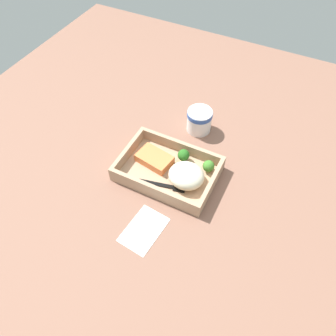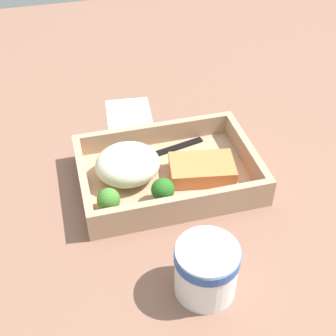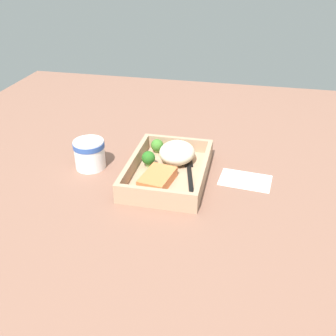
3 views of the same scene
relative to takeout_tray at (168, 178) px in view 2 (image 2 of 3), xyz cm
name	(u,v)px [view 2 (image 2 of 3)]	position (x,y,z in cm)	size (l,w,h in cm)	color
ground_plane	(168,185)	(0.00, 0.00, -1.60)	(160.00, 160.00, 2.00)	brown
takeout_tray	(168,178)	(0.00, 0.00, 0.00)	(28.13, 19.33, 1.20)	tan
tray_rim	(168,166)	(0.00, 0.00, 2.45)	(28.13, 19.33, 3.70)	tan
salmon_fillet	(202,169)	(-5.24, 1.45, 1.91)	(10.22, 6.56, 2.61)	orange
mashed_potatoes	(128,164)	(6.28, -1.06, 3.39)	(10.23, 9.40, 5.57)	beige
broccoli_floret_1	(163,190)	(2.29, 5.70, 3.05)	(3.55, 3.55, 4.33)	#7AA356
broccoli_floret_2	(109,200)	(10.41, 5.37, 2.75)	(3.46, 3.46, 3.96)	#7F9752
fork	(156,154)	(0.75, -5.41, 0.82)	(15.77, 5.11, 0.44)	black
paper_cup	(206,268)	(0.68, 21.23, 3.69)	(8.16, 8.16, 7.70)	white
receipt_slip	(129,117)	(2.63, -19.39, -0.48)	(8.50, 12.71, 0.24)	white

